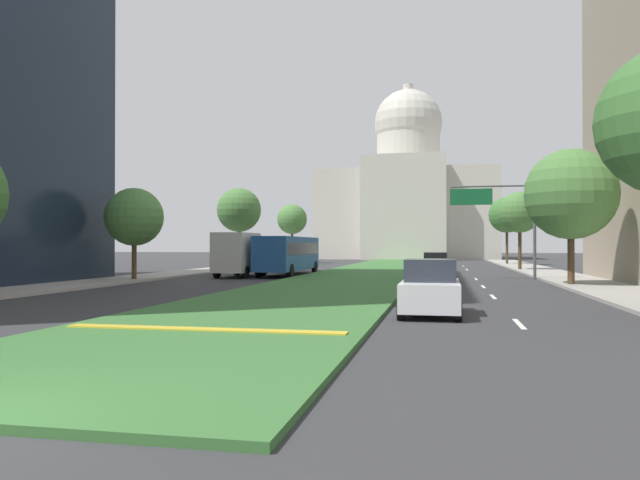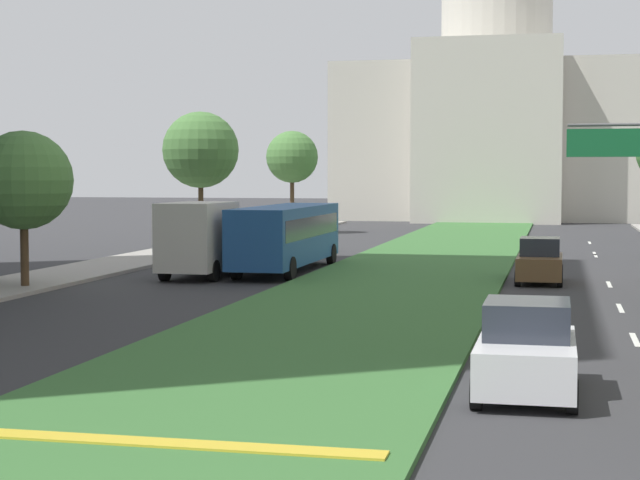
{
  "view_description": "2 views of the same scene",
  "coord_description": "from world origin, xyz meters",
  "px_view_note": "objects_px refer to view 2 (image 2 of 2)",
  "views": [
    {
      "loc": [
        6.06,
        -6.5,
        2.33
      ],
      "look_at": [
        -1.23,
        29.45,
        2.63
      ],
      "focal_mm": 34.16,
      "sensor_mm": 36.0,
      "label": 1
    },
    {
      "loc": [
        6.19,
        -7.35,
        4.38
      ],
      "look_at": [
        -1.74,
        28.3,
        2.12
      ],
      "focal_mm": 59.93,
      "sensor_mm": 36.0,
      "label": 2
    }
  ],
  "objects_px": {
    "city_bus": "(286,232)",
    "street_tree_left_mid": "(23,181)",
    "box_truck_delivery": "(204,238)",
    "street_tree_left_distant": "(292,157)",
    "sedan_midblock": "(540,262)",
    "capitol_building": "(495,116)",
    "street_tree_left_far": "(201,150)",
    "sedan_distant": "(293,238)",
    "sedan_lead_stopped": "(527,351)"
  },
  "relations": [
    {
      "from": "street_tree_left_far",
      "to": "sedan_lead_stopped",
      "type": "distance_m",
      "value": 40.75
    },
    {
      "from": "sedan_midblock",
      "to": "city_bus",
      "type": "distance_m",
      "value": 11.48
    },
    {
      "from": "street_tree_left_distant",
      "to": "sedan_lead_stopped",
      "type": "xyz_separation_m",
      "value": [
        18.57,
        -55.04,
        -4.76
      ]
    },
    {
      "from": "street_tree_left_mid",
      "to": "sedan_lead_stopped",
      "type": "xyz_separation_m",
      "value": [
        19.15,
        -15.5,
        -3.27
      ]
    },
    {
      "from": "street_tree_left_far",
      "to": "street_tree_left_distant",
      "type": "relative_size",
      "value": 1.04
    },
    {
      "from": "box_truck_delivery",
      "to": "city_bus",
      "type": "height_order",
      "value": "box_truck_delivery"
    },
    {
      "from": "capitol_building",
      "to": "street_tree_left_far",
      "type": "distance_m",
      "value": 53.52
    },
    {
      "from": "capitol_building",
      "to": "street_tree_left_far",
      "type": "height_order",
      "value": "capitol_building"
    },
    {
      "from": "street_tree_left_mid",
      "to": "sedan_midblock",
      "type": "relative_size",
      "value": 1.45
    },
    {
      "from": "box_truck_delivery",
      "to": "street_tree_left_mid",
      "type": "bearing_deg",
      "value": -129.08
    },
    {
      "from": "sedan_lead_stopped",
      "to": "sedan_midblock",
      "type": "xyz_separation_m",
      "value": [
        -0.1,
        22.34,
        -0.01
      ]
    },
    {
      "from": "street_tree_left_far",
      "to": "sedan_distant",
      "type": "distance_m",
      "value": 7.18
    },
    {
      "from": "capitol_building",
      "to": "box_truck_delivery",
      "type": "distance_m",
      "value": 66.7
    },
    {
      "from": "street_tree_left_mid",
      "to": "city_bus",
      "type": "distance_m",
      "value": 12.42
    },
    {
      "from": "capitol_building",
      "to": "street_tree_left_distant",
      "type": "height_order",
      "value": "capitol_building"
    },
    {
      "from": "street_tree_left_distant",
      "to": "sedan_midblock",
      "type": "height_order",
      "value": "street_tree_left_distant"
    },
    {
      "from": "sedan_midblock",
      "to": "sedan_distant",
      "type": "distance_m",
      "value": 19.76
    },
    {
      "from": "sedan_distant",
      "to": "city_bus",
      "type": "height_order",
      "value": "city_bus"
    },
    {
      "from": "capitol_building",
      "to": "street_tree_left_mid",
      "type": "relative_size",
      "value": 5.12
    },
    {
      "from": "capitol_building",
      "to": "city_bus",
      "type": "bearing_deg",
      "value": -95.15
    },
    {
      "from": "street_tree_left_mid",
      "to": "sedan_distant",
      "type": "relative_size",
      "value": 1.3
    },
    {
      "from": "sedan_distant",
      "to": "box_truck_delivery",
      "type": "height_order",
      "value": "box_truck_delivery"
    },
    {
      "from": "street_tree_left_distant",
      "to": "sedan_midblock",
      "type": "bearing_deg",
      "value": -60.54
    },
    {
      "from": "capitol_building",
      "to": "sedan_lead_stopped",
      "type": "height_order",
      "value": "capitol_building"
    },
    {
      "from": "sedan_lead_stopped",
      "to": "box_truck_delivery",
      "type": "bearing_deg",
      "value": 122.99
    },
    {
      "from": "sedan_lead_stopped",
      "to": "street_tree_left_mid",
      "type": "bearing_deg",
      "value": 141.01
    },
    {
      "from": "sedan_distant",
      "to": "street_tree_left_distant",
      "type": "bearing_deg",
      "value": 104.26
    },
    {
      "from": "street_tree_left_mid",
      "to": "street_tree_left_distant",
      "type": "xyz_separation_m",
      "value": [
        0.58,
        39.54,
        1.49
      ]
    },
    {
      "from": "sedan_lead_stopped",
      "to": "sedan_distant",
      "type": "height_order",
      "value": "sedan_lead_stopped"
    },
    {
      "from": "capitol_building",
      "to": "street_tree_left_far",
      "type": "relative_size",
      "value": 3.91
    },
    {
      "from": "street_tree_left_mid",
      "to": "city_bus",
      "type": "xyz_separation_m",
      "value": [
        7.87,
        9.31,
        -2.36
      ]
    },
    {
      "from": "sedan_midblock",
      "to": "box_truck_delivery",
      "type": "relative_size",
      "value": 0.65
    },
    {
      "from": "box_truck_delivery",
      "to": "city_bus",
      "type": "relative_size",
      "value": 0.58
    },
    {
      "from": "street_tree_left_far",
      "to": "street_tree_left_distant",
      "type": "distance_m",
      "value": 19.34
    },
    {
      "from": "street_tree_left_distant",
      "to": "city_bus",
      "type": "bearing_deg",
      "value": -76.43
    },
    {
      "from": "street_tree_left_mid",
      "to": "sedan_midblock",
      "type": "xyz_separation_m",
      "value": [
        19.05,
        6.84,
        -3.29
      ]
    },
    {
      "from": "sedan_distant",
      "to": "city_bus",
      "type": "relative_size",
      "value": 0.42
    },
    {
      "from": "street_tree_left_mid",
      "to": "street_tree_left_far",
      "type": "distance_m",
      "value": 20.27
    },
    {
      "from": "sedan_lead_stopped",
      "to": "sedan_distant",
      "type": "xyz_separation_m",
      "value": [
        -13.86,
        36.52,
        -0.06
      ]
    },
    {
      "from": "sedan_lead_stopped",
      "to": "box_truck_delivery",
      "type": "relative_size",
      "value": 0.64
    },
    {
      "from": "street_tree_left_mid",
      "to": "city_bus",
      "type": "height_order",
      "value": "street_tree_left_mid"
    },
    {
      "from": "sedan_midblock",
      "to": "box_truck_delivery",
      "type": "distance_m",
      "value": 14.04
    },
    {
      "from": "city_bus",
      "to": "street_tree_left_mid",
      "type": "bearing_deg",
      "value": -130.23
    },
    {
      "from": "sedan_distant",
      "to": "city_bus",
      "type": "bearing_deg",
      "value": -77.54
    },
    {
      "from": "city_bus",
      "to": "sedan_distant",
      "type": "bearing_deg",
      "value": 102.46
    },
    {
      "from": "box_truck_delivery",
      "to": "street_tree_left_distant",
      "type": "bearing_deg",
      "value": 97.64
    },
    {
      "from": "street_tree_left_far",
      "to": "sedan_lead_stopped",
      "type": "relative_size",
      "value": 1.91
    },
    {
      "from": "capitol_building",
      "to": "city_bus",
      "type": "relative_size",
      "value": 2.8
    },
    {
      "from": "city_bus",
      "to": "box_truck_delivery",
      "type": "bearing_deg",
      "value": -132.42
    },
    {
      "from": "sedan_distant",
      "to": "street_tree_left_mid",
      "type": "bearing_deg",
      "value": -104.11
    }
  ]
}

